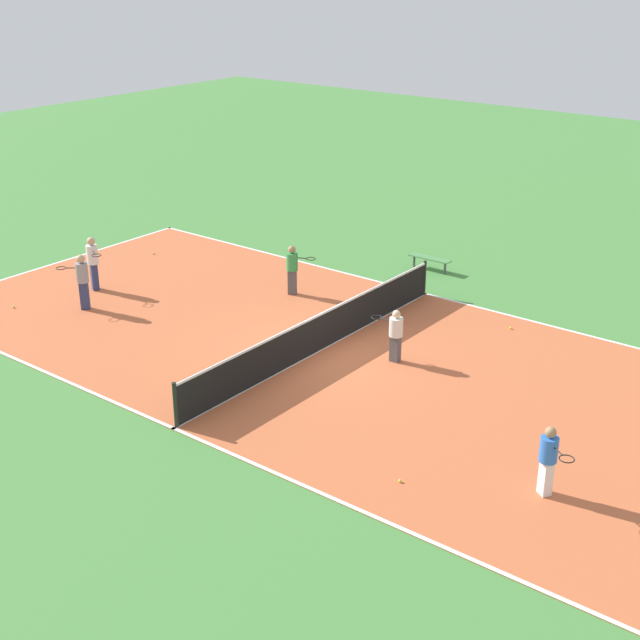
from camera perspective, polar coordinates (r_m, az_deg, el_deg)
ground_plane at (r=24.11m, az=0.00°, el=-1.97°), size 80.00×80.00×0.00m
court_surface at (r=24.10m, az=0.00°, el=-1.95°), size 10.90×23.36×0.02m
tennis_net at (r=23.87m, az=0.00°, el=-0.69°), size 10.70×0.10×1.11m
bench at (r=30.28m, az=7.03°, el=3.88°), size 0.36×1.52×0.45m
player_far_green at (r=27.71m, az=-1.78°, el=3.43°), size 0.71×0.98×1.58m
player_far_white at (r=23.22m, az=4.85°, el=-0.81°), size 0.37×0.94×1.44m
player_near_white at (r=28.93m, az=-14.33°, el=3.76°), size 0.70×0.98×1.73m
player_baseline_gray at (r=27.42m, az=-14.97°, el=2.61°), size 0.85×0.93×1.71m
player_near_blue at (r=18.16m, az=14.40°, el=-8.48°), size 0.79×0.96×1.51m
tennis_ball_far_baseline at (r=25.97m, az=12.11°, el=-0.50°), size 0.07×0.07×0.07m
tennis_ball_left_sideline at (r=32.25m, az=-10.62°, el=4.22°), size 0.07×0.07×0.07m
tennis_ball_right_alley at (r=28.44m, az=-19.02°, el=0.81°), size 0.07×0.07×0.07m
tennis_ball_near_net at (r=18.46m, az=5.14°, el=-10.21°), size 0.07×0.07×0.07m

